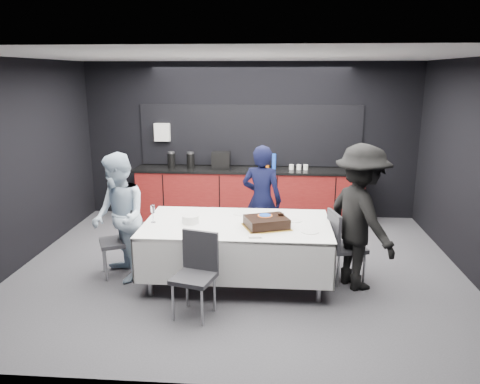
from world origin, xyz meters
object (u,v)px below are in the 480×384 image
object	(u,v)px
chair_near	(197,268)
cake_assembly	(267,222)
party_table	(237,233)
person_right	(360,217)
champagne_flute	(153,210)
plate_stack	(191,219)
person_left	(119,218)
person_center	(262,200)
chair_right	(341,241)
chair_left	(123,235)

from	to	relation	value
chair_near	cake_assembly	bearing A→B (deg)	43.77
party_table	person_right	distance (m)	1.53
cake_assembly	champagne_flute	world-z (taller)	champagne_flute
party_table	champagne_flute	size ratio (longest dim) A/B	10.36
party_table	chair_near	bearing A→B (deg)	-113.21
plate_stack	cake_assembly	bearing A→B (deg)	-5.82
person_left	person_center	bearing A→B (deg)	86.13
party_table	plate_stack	world-z (taller)	plate_stack
chair_right	person_right	distance (m)	0.43
party_table	cake_assembly	xyz separation A→B (m)	(0.37, -0.15, 0.20)
plate_stack	person_right	xyz separation A→B (m)	(2.09, 0.02, 0.07)
chair_near	person_left	distance (m)	1.43
chair_left	person_right	xyz separation A→B (m)	(3.03, -0.14, 0.36)
party_table	chair_left	xyz separation A→B (m)	(-1.52, 0.11, -0.11)
chair_near	champagne_flute	bearing A→B (deg)	130.32
chair_near	party_table	bearing A→B (deg)	66.79
plate_stack	chair_left	xyz separation A→B (m)	(-0.94, 0.16, -0.30)
cake_assembly	chair_near	bearing A→B (deg)	-136.23
chair_near	person_center	size ratio (longest dim) A/B	0.57
party_table	chair_right	distance (m)	1.32
chair_near	person_left	bearing A→B (deg)	143.79
party_table	chair_near	size ratio (longest dim) A/B	2.51
plate_stack	chair_left	world-z (taller)	chair_left
chair_right	person_center	distance (m)	1.39
party_table	chair_right	xyz separation A→B (m)	(1.32, 0.09, -0.11)
chair_left	person_center	distance (m)	2.01
cake_assembly	person_center	bearing A→B (deg)	94.76
chair_right	person_left	bearing A→B (deg)	-177.36
party_table	person_center	world-z (taller)	person_center
party_table	person_center	size ratio (longest dim) A/B	1.43
party_table	person_right	world-z (taller)	person_right
chair_right	champagne_flute	bearing A→B (deg)	-176.25
person_left	person_right	xyz separation A→B (m)	(3.01, 0.01, 0.07)
party_table	chair_right	world-z (taller)	chair_right
champagne_flute	person_left	xyz separation A→B (m)	(-0.45, 0.03, -0.12)
champagne_flute	chair_near	size ratio (longest dim) A/B	0.24
person_center	person_right	world-z (taller)	person_right
person_right	person_center	bearing A→B (deg)	24.37
party_table	person_center	xyz separation A→B (m)	(0.28, 0.97, 0.17)
chair_left	person_left	xyz separation A→B (m)	(0.02, -0.15, 0.29)
cake_assembly	person_right	xyz separation A→B (m)	(1.14, 0.12, 0.05)
plate_stack	chair_right	distance (m)	1.92
party_table	cake_assembly	distance (m)	0.45
chair_left	chair_near	distance (m)	1.50
chair_left	chair_near	xyz separation A→B (m)	(1.14, -0.97, 0.00)
chair_right	person_left	size ratio (longest dim) A/B	0.56
chair_right	party_table	bearing A→B (deg)	-176.08
chair_left	cake_assembly	bearing A→B (deg)	-7.80
party_table	chair_near	world-z (taller)	chair_near
chair_right	chair_near	distance (m)	1.94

